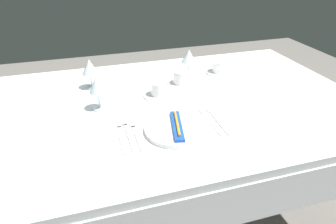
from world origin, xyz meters
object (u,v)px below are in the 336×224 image
(fork_salad, at_px, (121,136))
(wine_glass_left, at_px, (90,68))
(dinner_knife, at_px, (212,123))
(wine_glass_centre, at_px, (189,57))
(wine_glass_right, at_px, (97,86))
(fork_inner, at_px, (129,134))
(fork_outer, at_px, (136,135))
(spoon_soup, at_px, (215,118))
(coffee_cup_right, at_px, (220,66))
(dinner_plate, at_px, (177,129))
(coffee_cup_far, at_px, (159,89))
(coffee_cup_left, at_px, (182,77))
(toothbrush_package, at_px, (177,125))

(fork_salad, relative_size, wine_glass_left, 1.45)
(dinner_knife, distance_m, wine_glass_centre, 0.52)
(wine_glass_centre, relative_size, wine_glass_right, 0.95)
(fork_inner, xyz_separation_m, wine_glass_left, (-0.10, 0.47, 0.10))
(fork_outer, relative_size, wine_glass_centre, 1.44)
(fork_inner, bearing_deg, wine_glass_left, 101.72)
(dinner_knife, bearing_deg, spoon_soup, 45.61)
(spoon_soup, height_order, coffee_cup_right, coffee_cup_right)
(dinner_plate, xyz_separation_m, coffee_cup_far, (0.01, 0.31, 0.03))
(spoon_soup, bearing_deg, wine_glass_centre, 83.64)
(fork_salad, xyz_separation_m, dinner_knife, (0.37, -0.01, 0.00))
(fork_outer, xyz_separation_m, coffee_cup_left, (0.32, 0.39, 0.04))
(wine_glass_centre, bearing_deg, fork_outer, -128.14)
(coffee_cup_left, height_order, coffee_cup_right, coffee_cup_left)
(fork_outer, distance_m, fork_inner, 0.03)
(dinner_plate, height_order, fork_salad, dinner_plate)
(coffee_cup_left, bearing_deg, wine_glass_left, 167.38)
(fork_outer, xyz_separation_m, fork_salad, (-0.06, 0.01, 0.00))
(fork_outer, height_order, fork_inner, same)
(coffee_cup_right, bearing_deg, toothbrush_package, -129.97)
(toothbrush_package, distance_m, fork_salad, 0.22)
(fork_inner, distance_m, spoon_soup, 0.37)
(coffee_cup_right, distance_m, wine_glass_centre, 0.19)
(dinner_plate, xyz_separation_m, dinner_knife, (0.15, 0.01, -0.01))
(toothbrush_package, height_order, wine_glass_centre, wine_glass_centre)
(dinner_knife, xyz_separation_m, wine_glass_right, (-0.42, 0.26, 0.11))
(dinner_plate, xyz_separation_m, wine_glass_centre, (0.24, 0.52, 0.09))
(fork_salad, relative_size, coffee_cup_left, 2.09)
(fork_outer, height_order, spoon_soup, spoon_soup)
(fork_inner, bearing_deg, dinner_knife, -2.70)
(coffee_cup_far, xyz_separation_m, wine_glass_right, (-0.28, -0.04, 0.07))
(dinner_knife, bearing_deg, wine_glass_centre, 80.50)
(wine_glass_centre, xyz_separation_m, wine_glass_right, (-0.51, -0.25, 0.01))
(toothbrush_package, distance_m, fork_outer, 0.16)
(fork_salad, xyz_separation_m, coffee_cup_left, (0.37, 0.38, 0.04))
(dinner_knife, distance_m, wine_glass_right, 0.50)
(dinner_plate, xyz_separation_m, fork_salad, (-0.21, 0.03, -0.01))
(dinner_plate, xyz_separation_m, toothbrush_package, (0.00, 0.00, 0.02))
(spoon_soup, xyz_separation_m, coffee_cup_right, (0.23, 0.45, 0.04))
(fork_salad, xyz_separation_m, coffee_cup_right, (0.63, 0.47, 0.04))
(dinner_plate, bearing_deg, coffee_cup_right, 50.03)
(toothbrush_package, distance_m, wine_glass_centre, 0.58)
(wine_glass_centre, xyz_separation_m, wine_glass_left, (-0.52, -0.01, 0.00))
(fork_outer, bearing_deg, wine_glass_left, 104.45)
(spoon_soup, bearing_deg, toothbrush_package, -165.66)
(dinner_knife, bearing_deg, dinner_plate, -174.49)
(fork_salad, bearing_deg, spoon_soup, 3.00)
(toothbrush_package, xyz_separation_m, fork_inner, (-0.18, 0.03, -0.02))
(coffee_cup_far, bearing_deg, fork_inner, -125.17)
(dinner_knife, relative_size, wine_glass_left, 1.60)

